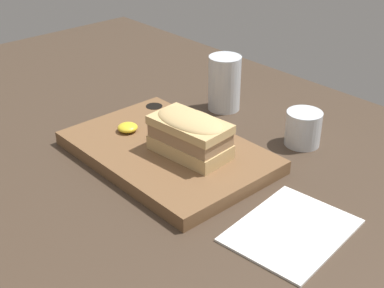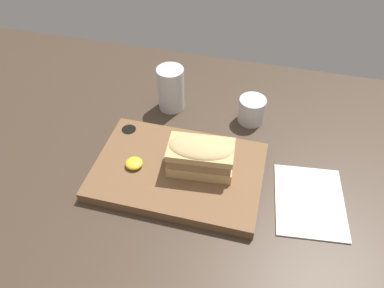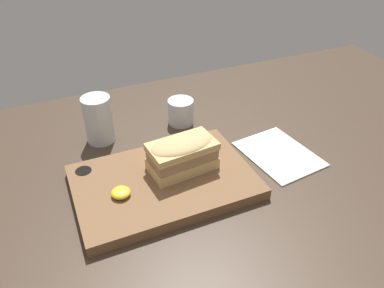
{
  "view_description": "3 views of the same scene",
  "coord_description": "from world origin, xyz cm",
  "px_view_note": "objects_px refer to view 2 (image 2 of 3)",
  "views": [
    {
      "loc": [
        59.66,
        -55.95,
        52.7
      ],
      "look_at": [
        -0.07,
        -2.02,
        8.41
      ],
      "focal_mm": 50.0,
      "sensor_mm": 36.0,
      "label": 1
    },
    {
      "loc": [
        9.04,
        -54.5,
        68.44
      ],
      "look_at": [
        -5.43,
        2.4,
        9.16
      ],
      "focal_mm": 35.0,
      "sensor_mm": 36.0,
      "label": 2
    },
    {
      "loc": [
        -26.81,
        -60.08,
        56.39
      ],
      "look_at": [
        -0.45,
        0.24,
        10.31
      ],
      "focal_mm": 35.0,
      "sensor_mm": 36.0,
      "label": 3
    }
  ],
  "objects_px": {
    "sandwich": "(201,155)",
    "serving_board": "(178,171)",
    "wine_glass": "(252,111)",
    "napkin": "(309,201)",
    "water_glass": "(171,91)"
  },
  "relations": [
    {
      "from": "sandwich",
      "to": "serving_board",
      "type": "bearing_deg",
      "value": -167.24
    },
    {
      "from": "wine_glass",
      "to": "napkin",
      "type": "bearing_deg",
      "value": -55.31
    },
    {
      "from": "wine_glass",
      "to": "sandwich",
      "type": "bearing_deg",
      "value": -111.22
    },
    {
      "from": "water_glass",
      "to": "wine_glass",
      "type": "xyz_separation_m",
      "value": [
        0.22,
        -0.0,
        -0.02
      ]
    },
    {
      "from": "serving_board",
      "to": "wine_glass",
      "type": "relative_size",
      "value": 5.45
    },
    {
      "from": "sandwich",
      "to": "wine_glass",
      "type": "height_order",
      "value": "sandwich"
    },
    {
      "from": "water_glass",
      "to": "serving_board",
      "type": "bearing_deg",
      "value": -70.15
    },
    {
      "from": "water_glass",
      "to": "wine_glass",
      "type": "distance_m",
      "value": 0.22
    },
    {
      "from": "wine_glass",
      "to": "napkin",
      "type": "relative_size",
      "value": 0.34
    },
    {
      "from": "sandwich",
      "to": "wine_glass",
      "type": "distance_m",
      "value": 0.24
    },
    {
      "from": "serving_board",
      "to": "napkin",
      "type": "height_order",
      "value": "serving_board"
    },
    {
      "from": "serving_board",
      "to": "water_glass",
      "type": "bearing_deg",
      "value": 109.85
    },
    {
      "from": "water_glass",
      "to": "wine_glass",
      "type": "height_order",
      "value": "water_glass"
    },
    {
      "from": "sandwich",
      "to": "water_glass",
      "type": "distance_m",
      "value": 0.26
    },
    {
      "from": "serving_board",
      "to": "sandwich",
      "type": "relative_size",
      "value": 2.52
    }
  ]
}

